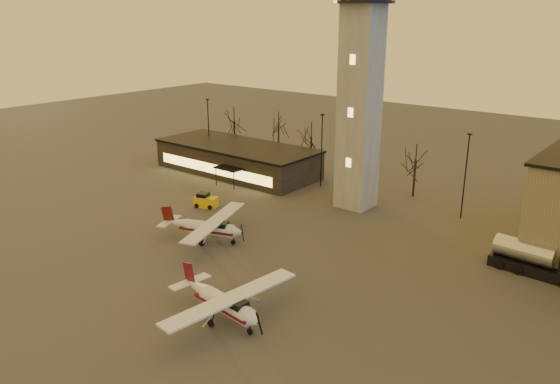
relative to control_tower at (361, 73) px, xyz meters
The scene contains 9 objects.
ground 34.15m from the control_tower, 90.00° to the right, with size 220.00×220.00×0.00m, color #3C3937.
control_tower is the anchor object (origin of this frame).
terminal 26.24m from the control_tower, behind, with size 25.40×12.20×4.30m.
light_poles 10.97m from the control_tower, 63.48° to the left, with size 58.50×12.25×10.14m.
tree_row 19.48m from the control_tower, 146.24° to the left, with size 37.20×9.20×8.80m.
cessna_front 33.98m from the control_tower, 77.46° to the right, with size 9.90×12.48×3.43m.
cessna_rear 25.21m from the control_tower, 106.92° to the right, with size 10.03×12.24×3.44m.
fuel_truck 28.05m from the control_tower, 14.71° to the right, with size 8.21×3.06×3.00m.
service_cart 24.39m from the control_tower, 140.01° to the right, with size 3.11×2.46×1.76m.
Camera 1 is at (32.98, -26.26, 22.76)m, focal length 35.00 mm.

